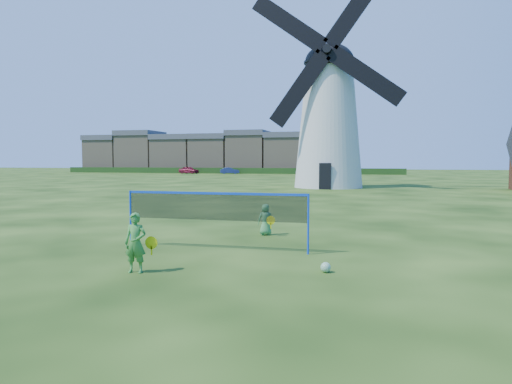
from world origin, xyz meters
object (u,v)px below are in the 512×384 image
object	(u,v)px
car_right	(230,171)
windmill	(329,116)
player_boy	(266,219)
badminton_net	(215,207)
play_ball	(326,267)
player_girl	(136,243)
car_left	(189,170)

from	to	relation	value
car_right	windmill	bearing A→B (deg)	-170.25
windmill	car_right	bearing A→B (deg)	119.45
player_boy	badminton_net	bearing A→B (deg)	54.78
play_ball	player_girl	bearing A→B (deg)	-165.80
car_right	car_left	bearing A→B (deg)	72.12
player_girl	car_right	world-z (taller)	player_girl
player_boy	car_right	xyz separation A→B (m)	(-20.34, 61.72, 0.04)
player_girl	windmill	bearing A→B (deg)	82.36
player_girl	play_ball	distance (m)	4.09
badminton_net	player_boy	size ratio (longest dim) A/B	5.02
badminton_net	car_left	size ratio (longest dim) A/B	1.37
player_girl	player_boy	world-z (taller)	player_girl
badminton_net	play_ball	size ratio (longest dim) A/B	22.95
badminton_net	play_ball	world-z (taller)	badminton_net
windmill	player_boy	world-z (taller)	windmill
badminton_net	play_ball	distance (m)	3.75
player_boy	play_ball	bearing A→B (deg)	98.52
windmill	player_girl	distance (m)	32.28
play_ball	car_right	world-z (taller)	car_right
windmill	player_girl	bearing A→B (deg)	-92.26
windmill	badminton_net	size ratio (longest dim) A/B	3.50
player_boy	play_ball	distance (m)	5.08
player_girl	car_left	bearing A→B (deg)	105.97
player_girl	play_ball	xyz separation A→B (m)	(3.94, 1.00, -0.53)
windmill	car_left	distance (m)	44.96
player_boy	car_right	size ratio (longest dim) A/B	0.30
car_left	player_girl	bearing A→B (deg)	-144.51
player_girl	player_boy	distance (m)	5.71
play_ball	badminton_net	bearing A→B (deg)	149.88
car_right	player_boy	bearing A→B (deg)	178.54
player_boy	car_left	distance (m)	67.47
badminton_net	play_ball	xyz separation A→B (m)	(3.12, -1.81, -1.03)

